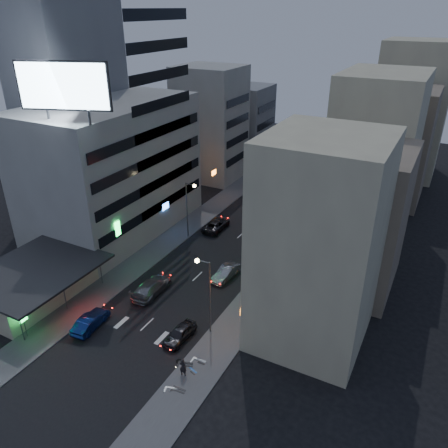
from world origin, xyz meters
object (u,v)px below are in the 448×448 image
Objects in this scene: road_car_silver at (152,287)px; parked_car_right_mid at (226,273)px; parked_car_left at (216,225)px; scooter_silver_b at (207,356)px; scooter_black_b at (193,358)px; person at (183,367)px; scooter_silver_a at (178,383)px; scooter_black_a at (186,385)px; scooter_blue at (198,368)px; parked_car_right_near at (180,333)px; parked_car_right_far at (295,209)px; road_car_blue at (91,321)px.

parked_car_right_mid is at bearing -134.22° from road_car_silver.
parked_car_left is 2.71× the size of scooter_silver_b.
scooter_silver_b is at bearing -68.42° from scooter_black_b.
scooter_silver_a is (0.39, -1.38, -0.40)m from person.
scooter_black_a reaches higher than scooter_blue.
scooter_black_a is (3.98, -5.16, -0.02)m from parked_car_right_near.
parked_car_left is 0.93× the size of road_car_silver.
scooter_silver_a is at bearing -91.74° from parked_car_right_far.
road_car_silver is 3.17× the size of scooter_black_a.
scooter_black_b is 1.18m from scooter_silver_b.
scooter_silver_b is at bearing -119.59° from person.
scooter_black_b is at bearing -91.87° from parked_car_right_far.
person is (2.84, -36.84, 0.35)m from parked_car_right_far.
parked_car_right_far is 36.77m from road_car_blue.
person is at bearing 37.94° from scooter_black_a.
road_car_silver is 2.79× the size of scooter_black_b.
parked_car_right_near is 2.25× the size of scooter_black_a.
scooter_silver_a is (3.23, -38.22, -0.05)m from parked_car_right_far.
scooter_silver_a is 3.80m from scooter_silver_b.
scooter_blue is at bearing 172.28° from road_car_blue.
scooter_blue is (11.94, -25.24, -0.12)m from parked_car_left.
scooter_black_b is at bearing -69.52° from parked_car_right_mid.
parked_car_left is 27.92m from scooter_blue.
parked_car_right_far is at bearing -14.52° from scooter_silver_a.
scooter_silver_b is (10.80, -6.48, -0.12)m from road_car_silver.
road_car_silver is at bearing 43.81° from scooter_black_a.
parked_car_left is at bearing -88.07° from road_car_silver.
parked_car_right_far is at bearing 24.80° from scooter_blue.
parked_car_left is at bearing 113.40° from parked_car_right_near.
parked_car_left is 26.53m from scooter_silver_b.
parked_car_right_mid is at bearing 122.53° from parked_car_left.
parked_car_left is (-7.13, 10.63, 0.01)m from parked_car_right_mid.
parked_car_right_mid is at bearing 18.42° from scooter_silver_b.
parked_car_left is 13.50m from parked_car_right_far.
parked_car_left is 29.69m from scooter_silver_a.
scooter_black_a is at bearing -49.09° from parked_car_right_near.
road_car_silver is 3.52× the size of scooter_blue.
parked_car_right_far reaches higher than scooter_blue.
road_car_silver reaches higher than scooter_blue.
parked_car_right_far is 1.04× the size of road_car_blue.
road_car_silver is at bearing -110.02° from road_car_blue.
parked_car_right_near is 6.51m from scooter_black_a.
scooter_black_b is at bearing -13.05° from scooter_silver_a.
road_car_blue is at bearing -110.53° from parked_car_right_far.
scooter_black_b is (-0.33, 3.03, 0.12)m from scooter_silver_a.
parked_car_right_mid is 15.90m from person.
person is (2.84, -3.86, 0.33)m from parked_car_right_near.
scooter_silver_b is (11.95, -23.68, -0.02)m from parked_car_left.
scooter_black_a is at bearing -68.70° from parked_car_right_mid.
road_car_silver is at bearing 57.22° from scooter_silver_b.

